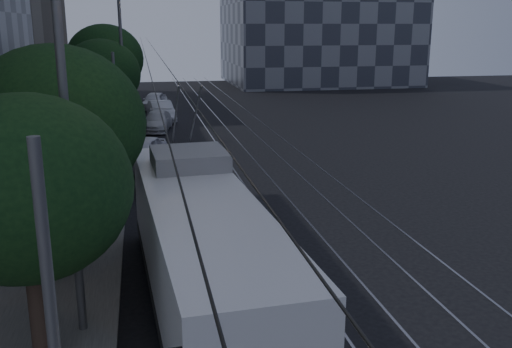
{
  "coord_description": "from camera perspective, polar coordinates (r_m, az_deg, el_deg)",
  "views": [
    {
      "loc": [
        -4.19,
        -16.15,
        7.11
      ],
      "look_at": [
        -0.2,
        3.55,
        1.87
      ],
      "focal_mm": 40.0,
      "sensor_mm": 36.0,
      "label": 1
    }
  ],
  "objects": [
    {
      "name": "trolleybus",
      "position": [
        14.52,
        -5.55,
        -7.46
      ],
      "size": [
        3.27,
        12.21,
        5.63
      ],
      "rotation": [
        0.0,
        0.0,
        0.06
      ],
      "color": "silver",
      "rests_on": "ground"
    },
    {
      "name": "car_white_d",
      "position": [
        50.99,
        -10.12,
        7.22
      ],
      "size": [
        2.69,
        4.66,
        1.49
      ],
      "primitive_type": "imported",
      "rotation": [
        0.0,
        0.0,
        -0.22
      ],
      "color": "white",
      "rests_on": "ground"
    },
    {
      "name": "car_white_c",
      "position": [
        44.6,
        -9.46,
        6.23
      ],
      "size": [
        2.18,
        4.75,
        1.51
      ],
      "primitive_type": "imported",
      "rotation": [
        0.0,
        0.0,
        0.13
      ],
      "color": "silver",
      "rests_on": "ground"
    },
    {
      "name": "tree_1",
      "position": [
        16.69,
        -19.31,
        4.64
      ],
      "size": [
        4.88,
        4.88,
        6.67
      ],
      "color": "#30231A",
      "rests_on": "ground"
    },
    {
      "name": "tree_3",
      "position": [
        37.12,
        -15.18,
        9.6
      ],
      "size": [
        4.79,
        4.79,
        6.36
      ],
      "color": "#30231A",
      "rests_on": "ground"
    },
    {
      "name": "overhead_wires",
      "position": [
        36.34,
        -12.76,
        8.51
      ],
      "size": [
        2.23,
        90.0,
        6.0
      ],
      "color": "black",
      "rests_on": "ground"
    },
    {
      "name": "streetlamp_far",
      "position": [
        36.58,
        -12.67,
        12.53
      ],
      "size": [
        2.41,
        0.44,
        9.95
      ],
      "color": "#5E5E60",
      "rests_on": "ground"
    },
    {
      "name": "ground",
      "position": [
        18.13,
        2.89,
        -8.49
      ],
      "size": [
        120.0,
        120.0,
        0.0
      ],
      "primitive_type": "plane",
      "color": "black",
      "rests_on": "ground"
    },
    {
      "name": "tram_rails",
      "position": [
        37.44,
        -0.93,
        3.68
      ],
      "size": [
        4.52,
        90.0,
        0.02
      ],
      "color": "gray",
      "rests_on": "ground"
    },
    {
      "name": "car_white_a",
      "position": [
        30.98,
        -11.17,
        2.35
      ],
      "size": [
        2.96,
        4.29,
        1.36
      ],
      "primitive_type": "imported",
      "rotation": [
        0.0,
        0.0,
        -0.38
      ],
      "color": "white",
      "rests_on": "ground"
    },
    {
      "name": "tree_2",
      "position": [
        26.78,
        -16.41,
        6.87
      ],
      "size": [
        4.18,
        4.18,
        5.67
      ],
      "color": "#30231A",
      "rests_on": "ground"
    },
    {
      "name": "sidewalk",
      "position": [
        36.97,
        -16.38,
        3.05
      ],
      "size": [
        5.0,
        90.0,
        0.15
      ],
      "primitive_type": "cube",
      "color": "slate",
      "rests_on": "ground"
    },
    {
      "name": "streetlamp_near",
      "position": [
        12.9,
        -16.85,
        6.78
      ],
      "size": [
        2.21,
        0.44,
        9.02
      ],
      "color": "#5E5E60",
      "rests_on": "ground"
    },
    {
      "name": "tree_0",
      "position": [
        12.2,
        -21.94,
        -1.39
      ],
      "size": [
        4.2,
        4.2,
        5.88
      ],
      "color": "#30231A",
      "rests_on": "ground"
    },
    {
      "name": "tree_4",
      "position": [
        41.81,
        -14.86,
        11.05
      ],
      "size": [
        5.3,
        5.3,
        7.25
      ],
      "color": "#30231A",
      "rests_on": "ground"
    },
    {
      "name": "tree_5",
      "position": [
        49.34,
        -14.36,
        10.83
      ],
      "size": [
        4.81,
        4.81,
        6.41
      ],
      "color": "#30231A",
      "rests_on": "ground"
    },
    {
      "name": "car_white_b",
      "position": [
        40.49,
        -9.87,
        5.22
      ],
      "size": [
        2.59,
        4.74,
        1.3
      ],
      "primitive_type": "imported",
      "rotation": [
        0.0,
        0.0,
        -0.18
      ],
      "color": "silver",
      "rests_on": "ground"
    },
    {
      "name": "pickup_silver",
      "position": [
        26.58,
        -9.45,
        0.56
      ],
      "size": [
        3.07,
        5.61,
        1.49
      ],
      "primitive_type": "imported",
      "rotation": [
        0.0,
        0.0,
        0.12
      ],
      "color": "#B6B8BE",
      "rests_on": "ground"
    }
  ]
}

